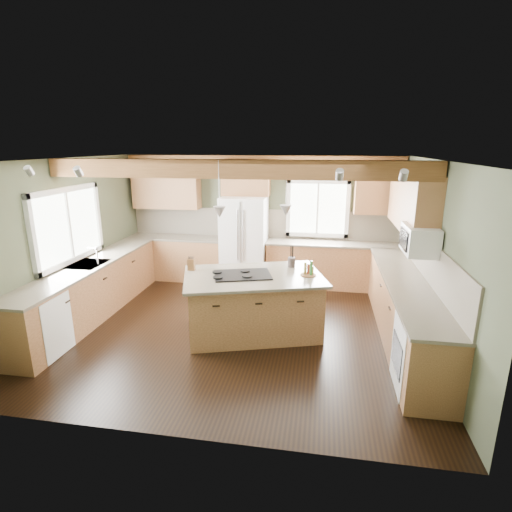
# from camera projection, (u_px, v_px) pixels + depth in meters

# --- Properties ---
(floor) EXTENTS (5.60, 5.60, 0.00)m
(floor) POSITION_uv_depth(u_px,v_px,m) (237.00, 328.00, 6.33)
(floor) COLOR black
(floor) RESTS_ON ground
(ceiling) EXTENTS (5.60, 5.60, 0.00)m
(ceiling) POSITION_uv_depth(u_px,v_px,m) (235.00, 159.00, 5.62)
(ceiling) COLOR silver
(ceiling) RESTS_ON wall_back
(wall_back) EXTENTS (5.60, 0.00, 5.60)m
(wall_back) POSITION_uv_depth(u_px,v_px,m) (262.00, 219.00, 8.35)
(wall_back) COLOR #474C36
(wall_back) RESTS_ON ground
(wall_left) EXTENTS (0.00, 5.00, 5.00)m
(wall_left) POSITION_uv_depth(u_px,v_px,m) (66.00, 241.00, 6.42)
(wall_left) COLOR #474C36
(wall_left) RESTS_ON ground
(wall_right) EXTENTS (0.00, 5.00, 5.00)m
(wall_right) POSITION_uv_depth(u_px,v_px,m) (434.00, 257.00, 5.53)
(wall_right) COLOR #474C36
(wall_right) RESTS_ON ground
(ceiling_beam) EXTENTS (5.55, 0.26, 0.26)m
(ceiling_beam) POSITION_uv_depth(u_px,v_px,m) (234.00, 169.00, 5.59)
(ceiling_beam) COLOR brown
(ceiling_beam) RESTS_ON ceiling
(soffit_trim) EXTENTS (5.55, 0.20, 0.10)m
(soffit_trim) POSITION_uv_depth(u_px,v_px,m) (261.00, 158.00, 7.92)
(soffit_trim) COLOR brown
(soffit_trim) RESTS_ON ceiling
(backsplash_back) EXTENTS (5.58, 0.03, 0.58)m
(backsplash_back) POSITION_uv_depth(u_px,v_px,m) (262.00, 223.00, 8.36)
(backsplash_back) COLOR brown
(backsplash_back) RESTS_ON wall_back
(backsplash_right) EXTENTS (0.03, 3.70, 0.58)m
(backsplash_right) POSITION_uv_depth(u_px,v_px,m) (431.00, 262.00, 5.60)
(backsplash_right) COLOR brown
(backsplash_right) RESTS_ON wall_right
(base_cab_back_left) EXTENTS (2.02, 0.60, 0.88)m
(base_cab_back_left) POSITION_uv_depth(u_px,v_px,m) (177.00, 258.00, 8.58)
(base_cab_back_left) COLOR brown
(base_cab_back_left) RESTS_ON floor
(counter_back_left) EXTENTS (2.06, 0.64, 0.04)m
(counter_back_left) POSITION_uv_depth(u_px,v_px,m) (176.00, 237.00, 8.46)
(counter_back_left) COLOR #50473A
(counter_back_left) RESTS_ON base_cab_back_left
(base_cab_back_right) EXTENTS (2.62, 0.60, 0.88)m
(base_cab_back_right) POSITION_uv_depth(u_px,v_px,m) (332.00, 266.00, 8.06)
(base_cab_back_right) COLOR brown
(base_cab_back_right) RESTS_ON floor
(counter_back_right) EXTENTS (2.66, 0.64, 0.04)m
(counter_back_right) POSITION_uv_depth(u_px,v_px,m) (333.00, 244.00, 7.93)
(counter_back_right) COLOR #50473A
(counter_back_right) RESTS_ON base_cab_back_right
(base_cab_left) EXTENTS (0.60, 3.70, 0.88)m
(base_cab_left) POSITION_uv_depth(u_px,v_px,m) (91.00, 291.00, 6.66)
(base_cab_left) COLOR brown
(base_cab_left) RESTS_ON floor
(counter_left) EXTENTS (0.64, 3.74, 0.04)m
(counter_left) POSITION_uv_depth(u_px,v_px,m) (88.00, 265.00, 6.53)
(counter_left) COLOR #50473A
(counter_left) RESTS_ON base_cab_left
(base_cab_right) EXTENTS (0.60, 3.70, 0.88)m
(base_cab_right) POSITION_uv_depth(u_px,v_px,m) (404.00, 311.00, 5.86)
(base_cab_right) COLOR brown
(base_cab_right) RESTS_ON floor
(counter_right) EXTENTS (0.64, 3.74, 0.04)m
(counter_right) POSITION_uv_depth(u_px,v_px,m) (407.00, 282.00, 5.73)
(counter_right) COLOR #50473A
(counter_right) RESTS_ON base_cab_right
(upper_cab_back_left) EXTENTS (1.40, 0.35, 0.90)m
(upper_cab_back_left) POSITION_uv_depth(u_px,v_px,m) (166.00, 187.00, 8.33)
(upper_cab_back_left) COLOR brown
(upper_cab_back_left) RESTS_ON wall_back
(upper_cab_over_fridge) EXTENTS (0.96, 0.35, 0.70)m
(upper_cab_over_fridge) POSITION_uv_depth(u_px,v_px,m) (246.00, 178.00, 8.00)
(upper_cab_over_fridge) COLOR brown
(upper_cab_over_fridge) RESTS_ON wall_back
(upper_cab_right) EXTENTS (0.35, 2.20, 0.90)m
(upper_cab_right) POSITION_uv_depth(u_px,v_px,m) (412.00, 201.00, 6.23)
(upper_cab_right) COLOR brown
(upper_cab_right) RESTS_ON wall_right
(upper_cab_back_corner) EXTENTS (0.90, 0.35, 0.90)m
(upper_cab_back_corner) POSITION_uv_depth(u_px,v_px,m) (379.00, 191.00, 7.64)
(upper_cab_back_corner) COLOR brown
(upper_cab_back_corner) RESTS_ON wall_back
(window_left) EXTENTS (0.04, 1.60, 1.05)m
(window_left) POSITION_uv_depth(u_px,v_px,m) (68.00, 225.00, 6.40)
(window_left) COLOR white
(window_left) RESTS_ON wall_left
(window_back) EXTENTS (1.10, 0.04, 1.00)m
(window_back) POSITION_uv_depth(u_px,v_px,m) (318.00, 208.00, 8.08)
(window_back) COLOR white
(window_back) RESTS_ON wall_back
(sink) EXTENTS (0.50, 0.65, 0.03)m
(sink) POSITION_uv_depth(u_px,v_px,m) (88.00, 265.00, 6.53)
(sink) COLOR #262628
(sink) RESTS_ON counter_left
(faucet) EXTENTS (0.02, 0.02, 0.28)m
(faucet) POSITION_uv_depth(u_px,v_px,m) (97.00, 257.00, 6.46)
(faucet) COLOR #B2B2B7
(faucet) RESTS_ON sink
(dishwasher) EXTENTS (0.60, 0.60, 0.84)m
(dishwasher) POSITION_uv_depth(u_px,v_px,m) (39.00, 325.00, 5.42)
(dishwasher) COLOR white
(dishwasher) RESTS_ON floor
(oven) EXTENTS (0.60, 0.72, 0.84)m
(oven) POSITION_uv_depth(u_px,v_px,m) (424.00, 357.00, 4.63)
(oven) COLOR white
(oven) RESTS_ON floor
(microwave) EXTENTS (0.40, 0.70, 0.38)m
(microwave) POSITION_uv_depth(u_px,v_px,m) (420.00, 240.00, 5.45)
(microwave) COLOR white
(microwave) RESTS_ON wall_right
(pendant_left) EXTENTS (0.18, 0.18, 0.16)m
(pendant_left) POSITION_uv_depth(u_px,v_px,m) (220.00, 212.00, 5.64)
(pendant_left) COLOR #B2B2B7
(pendant_left) RESTS_ON ceiling
(pendant_right) EXTENTS (0.18, 0.18, 0.16)m
(pendant_right) POSITION_uv_depth(u_px,v_px,m) (286.00, 211.00, 5.77)
(pendant_right) COLOR #B2B2B7
(pendant_right) RESTS_ON ceiling
(refrigerator) EXTENTS (0.90, 0.74, 1.80)m
(refrigerator) POSITION_uv_depth(u_px,v_px,m) (244.00, 241.00, 8.14)
(refrigerator) COLOR white
(refrigerator) RESTS_ON floor
(island) EXTENTS (2.17, 1.69, 0.88)m
(island) POSITION_uv_depth(u_px,v_px,m) (253.00, 305.00, 6.10)
(island) COLOR brown
(island) RESTS_ON floor
(island_top) EXTENTS (2.33, 1.85, 0.04)m
(island_top) POSITION_uv_depth(u_px,v_px,m) (253.00, 276.00, 5.97)
(island_top) COLOR #50473A
(island_top) RESTS_ON island
(cooktop) EXTENTS (0.96, 0.77, 0.02)m
(cooktop) POSITION_uv_depth(u_px,v_px,m) (243.00, 275.00, 5.94)
(cooktop) COLOR black
(cooktop) RESTS_ON island_top
(knife_block) EXTENTS (0.11, 0.09, 0.18)m
(knife_block) POSITION_uv_depth(u_px,v_px,m) (191.00, 265.00, 6.17)
(knife_block) COLOR brown
(knife_block) RESTS_ON island_top
(utensil_crock) EXTENTS (0.16, 0.16, 0.16)m
(utensil_crock) POSITION_uv_depth(u_px,v_px,m) (292.00, 262.00, 6.34)
(utensil_crock) COLOR #3F3532
(utensil_crock) RESTS_ON island_top
(bottle_tray) EXTENTS (0.28, 0.28, 0.22)m
(bottle_tray) POSITION_uv_depth(u_px,v_px,m) (308.00, 268.00, 5.92)
(bottle_tray) COLOR brown
(bottle_tray) RESTS_ON island_top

